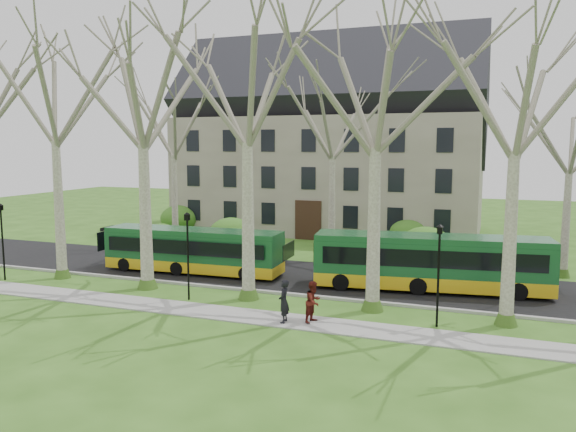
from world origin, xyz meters
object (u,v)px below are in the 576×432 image
object	(u,v)px
pedestrian_b	(314,302)
bus_follow	(430,262)
pedestrian_a	(284,301)
bus_lead	(193,250)

from	to	relation	value
pedestrian_b	bus_follow	bearing A→B (deg)	-13.66
bus_follow	pedestrian_a	size ratio (longest dim) A/B	6.40
bus_lead	bus_follow	distance (m)	13.78
bus_follow	pedestrian_b	bearing A→B (deg)	-127.18
bus_follow	pedestrian_a	bearing A→B (deg)	-131.88
pedestrian_a	pedestrian_b	size ratio (longest dim) A/B	1.04
bus_lead	pedestrian_a	xyz separation A→B (m)	(8.47, -7.07, -0.42)
bus_follow	pedestrian_b	xyz separation A→B (m)	(-4.11, -7.25, -0.60)
bus_lead	pedestrian_a	distance (m)	11.04
bus_lead	bus_follow	bearing A→B (deg)	0.75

